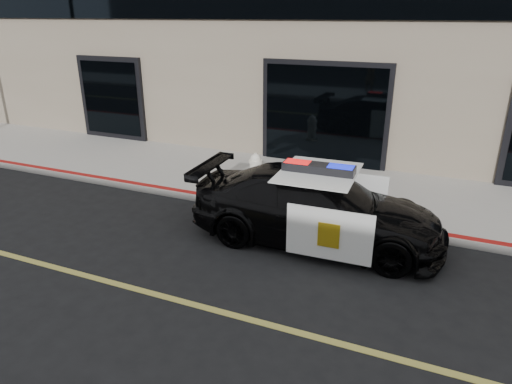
% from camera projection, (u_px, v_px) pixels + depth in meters
% --- Properties ---
extents(ground, '(120.00, 120.00, 0.00)m').
position_uv_depth(ground, '(257.00, 322.00, 6.34)').
color(ground, black).
rests_on(ground, ground).
extents(sidewalk_n, '(60.00, 3.50, 0.15)m').
position_uv_depth(sidewalk_n, '(343.00, 191.00, 10.81)').
color(sidewalk_n, gray).
rests_on(sidewalk_n, ground).
extents(police_car, '(2.29, 4.75, 1.51)m').
position_uv_depth(police_car, '(317.00, 207.00, 8.37)').
color(police_car, black).
rests_on(police_car, ground).
extents(fire_hydrant, '(0.37, 0.52, 0.82)m').
position_uv_depth(fire_hydrant, '(255.00, 171.00, 10.73)').
color(fire_hydrant, white).
rests_on(fire_hydrant, sidewalk_n).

